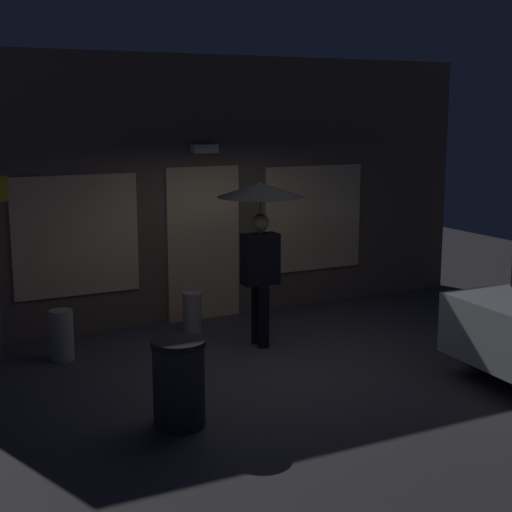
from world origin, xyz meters
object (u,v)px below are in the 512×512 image
at_px(person_with_umbrella, 260,221).
at_px(trash_bin, 179,383).
at_px(sidewalk_bollard, 192,313).
at_px(sidewalk_bollard_2, 62,335).

xyz_separation_m(person_with_umbrella, trash_bin, (-1.87, -1.92, -1.19)).
height_order(sidewalk_bollard, sidewalk_bollard_2, sidewalk_bollard_2).
bearing_deg(sidewalk_bollard_2, sidewalk_bollard, 10.27).
xyz_separation_m(sidewalk_bollard, sidewalk_bollard_2, (-1.84, -0.33, 0.03)).
distance_m(sidewalk_bollard_2, trash_bin, 2.54).
relative_size(sidewalk_bollard, sidewalk_bollard_2, 0.90).
distance_m(person_with_umbrella, sidewalk_bollard_2, 2.80).
distance_m(sidewalk_bollard, sidewalk_bollard_2, 1.87).
height_order(person_with_umbrella, sidewalk_bollard, person_with_umbrella).
bearing_deg(sidewalk_bollard, trash_bin, -114.93).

